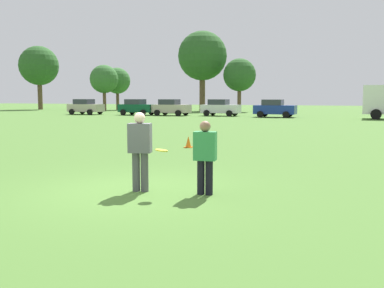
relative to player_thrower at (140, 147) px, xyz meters
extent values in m
plane|color=#47702D|center=(-0.17, -0.01, -0.99)|extent=(196.45, 196.45, 0.00)
cylinder|color=#4C4C51|center=(-0.09, -0.02, -0.56)|extent=(0.17, 0.17, 0.87)
cylinder|color=#4C4C51|center=(0.09, 0.02, -0.56)|extent=(0.17, 0.17, 0.87)
cube|color=#595960|center=(0.00, 0.00, 0.20)|extent=(0.55, 0.40, 0.65)
sphere|color=beige|center=(0.00, 0.00, 0.65)|extent=(0.25, 0.25, 0.25)
cylinder|color=black|center=(1.54, 0.21, -0.62)|extent=(0.16, 0.16, 0.75)
cylinder|color=black|center=(1.36, 0.19, -0.62)|extent=(0.16, 0.16, 0.75)
cube|color=#338C4C|center=(1.45, 0.20, 0.06)|extent=(0.50, 0.32, 0.61)
sphere|color=#8C664C|center=(1.45, 0.20, 0.48)|extent=(0.23, 0.23, 0.23)
cylinder|color=yellow|center=(0.62, -0.21, -0.02)|extent=(0.27, 0.27, 0.07)
cube|color=#D8590C|center=(-1.89, 7.97, -0.98)|extent=(0.32, 0.32, 0.03)
cone|color=orange|center=(-1.89, 7.97, -0.74)|extent=(0.24, 0.24, 0.45)
cube|color=#B7AD99|center=(-25.07, 34.43, -0.21)|extent=(4.28, 2.01, 0.90)
cube|color=#2D333D|center=(-25.32, 34.44, 0.51)|extent=(2.08, 1.74, 0.64)
cylinder|color=black|center=(-23.72, 35.36, -0.66)|extent=(0.67, 0.25, 0.66)
cylinder|color=black|center=(-23.82, 33.37, -0.66)|extent=(0.67, 0.25, 0.66)
cylinder|color=black|center=(-26.32, 35.49, -0.66)|extent=(0.67, 0.25, 0.66)
cylinder|color=black|center=(-26.42, 33.49, -0.66)|extent=(0.67, 0.25, 0.66)
cube|color=#0C4C2D|center=(-18.58, 35.16, -0.21)|extent=(4.28, 2.01, 0.90)
cube|color=#2D333D|center=(-18.83, 35.18, 0.51)|extent=(2.08, 1.74, 0.64)
cylinder|color=black|center=(-17.23, 36.10, -0.66)|extent=(0.67, 0.25, 0.66)
cylinder|color=black|center=(-17.33, 34.10, -0.66)|extent=(0.67, 0.25, 0.66)
cylinder|color=black|center=(-19.83, 36.23, -0.66)|extent=(0.67, 0.25, 0.66)
cylinder|color=black|center=(-19.93, 34.23, -0.66)|extent=(0.67, 0.25, 0.66)
cube|color=#B7AD99|center=(-14.33, 35.25, -0.21)|extent=(4.28, 2.01, 0.90)
cube|color=#2D333D|center=(-14.58, 35.26, 0.51)|extent=(2.08, 1.74, 0.64)
cylinder|color=black|center=(-12.98, 36.18, -0.66)|extent=(0.67, 0.25, 0.66)
cylinder|color=black|center=(-13.08, 34.19, -0.66)|extent=(0.67, 0.25, 0.66)
cylinder|color=black|center=(-15.58, 36.31, -0.66)|extent=(0.67, 0.25, 0.66)
cylinder|color=black|center=(-15.68, 34.32, -0.66)|extent=(0.67, 0.25, 0.66)
cube|color=silver|center=(-8.90, 36.38, -0.21)|extent=(4.28, 2.01, 0.90)
cube|color=#2D333D|center=(-9.15, 36.40, 0.51)|extent=(2.08, 1.74, 0.64)
cylinder|color=black|center=(-7.55, 37.32, -0.66)|extent=(0.67, 0.25, 0.66)
cylinder|color=black|center=(-7.65, 35.32, -0.66)|extent=(0.67, 0.25, 0.66)
cylinder|color=black|center=(-10.16, 37.45, -0.66)|extent=(0.67, 0.25, 0.66)
cylinder|color=black|center=(-10.25, 35.45, -0.66)|extent=(0.67, 0.25, 0.66)
cube|color=navy|center=(-2.78, 35.30, -0.21)|extent=(4.28, 2.01, 0.90)
cube|color=#2D333D|center=(-3.03, 35.32, 0.51)|extent=(2.08, 1.74, 0.64)
cylinder|color=black|center=(-1.43, 36.24, -0.66)|extent=(0.67, 0.25, 0.66)
cylinder|color=black|center=(-1.53, 34.24, -0.66)|extent=(0.67, 0.25, 0.66)
cylinder|color=black|center=(-4.03, 36.37, -0.66)|extent=(0.67, 0.25, 0.66)
cylinder|color=black|center=(-4.13, 34.37, -0.66)|extent=(0.67, 0.25, 0.66)
cylinder|color=black|center=(6.83, 36.80, -0.51)|extent=(0.97, 0.33, 0.96)
cylinder|color=black|center=(6.70, 34.06, -0.51)|extent=(0.97, 0.33, 0.96)
cylinder|color=brown|center=(-43.66, 48.59, 1.24)|extent=(0.74, 0.74, 4.47)
sphere|color=#285623|center=(-43.66, 48.59, 6.19)|extent=(6.38, 6.38, 6.38)
cylinder|color=brown|center=(-30.38, 50.92, 0.45)|extent=(0.48, 0.48, 2.89)
sphere|color=#33662D|center=(-30.38, 50.92, 3.65)|extent=(4.12, 4.12, 4.12)
cylinder|color=brown|center=(-30.14, 46.67, 0.48)|extent=(0.49, 0.49, 2.95)
sphere|color=#33662D|center=(-30.14, 46.67, 3.74)|extent=(4.21, 4.21, 4.21)
cylinder|color=brown|center=(-16.09, 50.99, 1.52)|extent=(0.84, 0.84, 5.02)
sphere|color=#285623|center=(-16.09, 50.99, 7.08)|extent=(7.17, 7.17, 7.17)
cylinder|color=brown|center=(-10.18, 49.81, 0.61)|extent=(0.53, 0.53, 3.20)
sphere|color=#285623|center=(-10.18, 49.81, 4.15)|extent=(4.57, 4.57, 4.57)
camera|label=1|loc=(4.28, -8.23, 1.11)|focal=39.34mm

